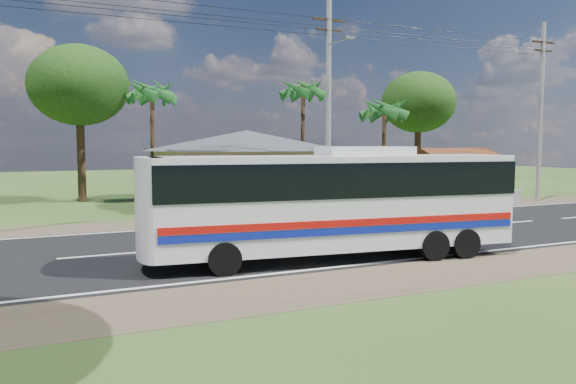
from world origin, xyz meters
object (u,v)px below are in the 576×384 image
object	(u,v)px
motorcycle	(354,201)
person	(457,197)
waiting_shed	(454,158)
coach_bus	(337,195)

from	to	relation	value
motorcycle	person	distance (m)	5.49
waiting_shed	coach_bus	bearing A→B (deg)	-141.52
person	motorcycle	bearing A→B (deg)	-35.53
waiting_shed	motorcycle	bearing A→B (deg)	-174.95
coach_bus	person	distance (m)	14.53
motorcycle	person	bearing A→B (deg)	-131.98
coach_bus	motorcycle	xyz separation A→B (m)	(7.67, 11.48, -1.56)
waiting_shed	motorcycle	xyz separation A→B (m)	(-7.61, -0.67, -2.28)
motorcycle	coach_bus	bearing A→B (deg)	142.21
waiting_shed	coach_bus	world-z (taller)	coach_bus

